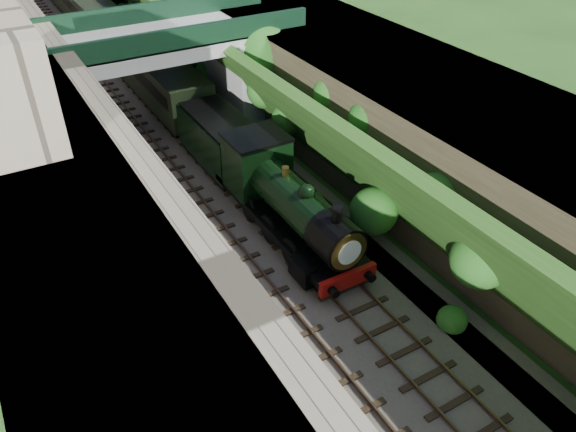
{
  "coord_description": "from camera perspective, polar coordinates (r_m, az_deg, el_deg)",
  "views": [
    {
      "loc": [
        -9.58,
        -7.96,
        16.29
      ],
      "look_at": [
        0.0,
        8.49,
        2.85
      ],
      "focal_mm": 35.0,
      "sensor_mm": 36.0,
      "label": 1
    }
  ],
  "objects": [
    {
      "name": "ground",
      "position": [
        20.51,
        12.7,
        -18.66
      ],
      "size": [
        160.0,
        160.0,
        0.0
      ],
      "primitive_type": "plane",
      "color": "#1E4714",
      "rests_on": "ground"
    },
    {
      "name": "trackbed",
      "position": [
        33.7,
        -9.94,
        5.94
      ],
      "size": [
        10.0,
        90.0,
        0.2
      ],
      "primitive_type": "cube",
      "color": "#473F38",
      "rests_on": "ground"
    },
    {
      "name": "retaining_wall",
      "position": [
        31.02,
        -20.11,
        8.66
      ],
      "size": [
        1.0,
        90.0,
        7.0
      ],
      "primitive_type": "cube",
      "color": "#756B56",
      "rests_on": "ground"
    },
    {
      "name": "street_plateau_left",
      "position": [
        30.76,
        -26.38,
        6.82
      ],
      "size": [
        6.0,
        90.0,
        7.0
      ],
      "primitive_type": "cube",
      "color": "#262628",
      "rests_on": "ground"
    },
    {
      "name": "street_plateau_right",
      "position": [
        36.32,
        3.94,
        13.88
      ],
      "size": [
        8.0,
        90.0,
        6.25
      ],
      "primitive_type": "cube",
      "color": "#262628",
      "rests_on": "ground"
    },
    {
      "name": "embankment_slope",
      "position": [
        33.58,
        -1.72,
        11.58
      ],
      "size": [
        4.43,
        90.0,
        6.36
      ],
      "color": "#1E4714",
      "rests_on": "ground"
    },
    {
      "name": "track_left",
      "position": [
        33.12,
        -13.18,
        5.24
      ],
      "size": [
        2.5,
        90.0,
        0.2
      ],
      "color": "black",
      "rests_on": "trackbed"
    },
    {
      "name": "track_right",
      "position": [
        33.99,
        -8.09,
        6.68
      ],
      "size": [
        2.5,
        90.0,
        0.2
      ],
      "color": "black",
      "rests_on": "trackbed"
    },
    {
      "name": "road_bridge",
      "position": [
        35.8,
        -11.63,
        14.56
      ],
      "size": [
        16.0,
        6.4,
        7.25
      ],
      "color": "gray",
      "rests_on": "ground"
    },
    {
      "name": "tree",
      "position": [
        35.32,
        -2.48,
        15.94
      ],
      "size": [
        3.6,
        3.8,
        6.6
      ],
      "color": "black",
      "rests_on": "ground"
    },
    {
      "name": "locomotive",
      "position": [
        25.86,
        -0.07,
        1.38
      ],
      "size": [
        3.1,
        10.22,
        3.83
      ],
      "color": "black",
      "rests_on": "trackbed"
    },
    {
      "name": "tender",
      "position": [
        31.7,
        -6.83,
        7.38
      ],
      "size": [
        2.7,
        6.0,
        3.05
      ],
      "color": "black",
      "rests_on": "trackbed"
    },
    {
      "name": "coach_front",
      "position": [
        42.48,
        -14.19,
        14.59
      ],
      "size": [
        2.9,
        18.0,
        3.7
      ],
      "color": "black",
      "rests_on": "trackbed"
    },
    {
      "name": "coach_middle",
      "position": [
        60.06,
        -20.18,
        19.52
      ],
      "size": [
        2.9,
        18.0,
        3.7
      ],
      "color": "black",
      "rests_on": "trackbed"
    }
  ]
}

